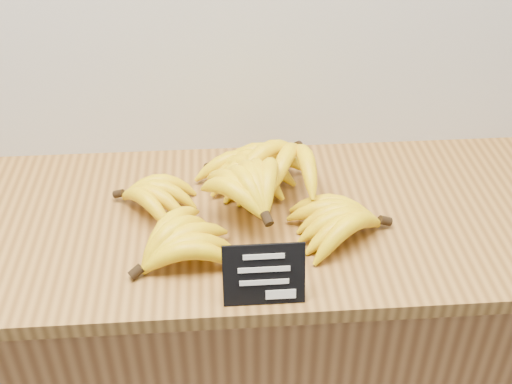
{
  "coord_description": "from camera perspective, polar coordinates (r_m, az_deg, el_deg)",
  "views": [
    {
      "loc": [
        -0.25,
        1.75,
        1.71
      ],
      "look_at": [
        -0.18,
        2.7,
        1.02
      ],
      "focal_mm": 45.0,
      "sensor_mm": 36.0,
      "label": 1
    }
  ],
  "objects": [
    {
      "name": "counter",
      "position": [
        1.61,
        -0.13,
        -15.55
      ],
      "size": [
        1.48,
        0.5,
        0.9
      ],
      "primitive_type": "cube",
      "color": "#925D2F",
      "rests_on": "ground"
    },
    {
      "name": "counter_top",
      "position": [
        1.28,
        -0.16,
        -2.49
      ],
      "size": [
        1.51,
        0.54,
        0.03
      ],
      "primitive_type": "cube",
      "color": "olive",
      "rests_on": "counter"
    },
    {
      "name": "chalkboard_sign",
      "position": [
        1.06,
        0.71,
        -7.37
      ],
      "size": [
        0.14,
        0.03,
        0.11
      ],
      "primitive_type": "cube",
      "rotation": [
        -0.27,
        0.0,
        0.0
      ],
      "color": "black",
      "rests_on": "counter_top"
    },
    {
      "name": "banana_pile",
      "position": [
        1.25,
        -0.53,
        0.01
      ],
      "size": [
        0.53,
        0.42,
        0.12
      ],
      "color": "yellow",
      "rests_on": "counter_top"
    }
  ]
}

